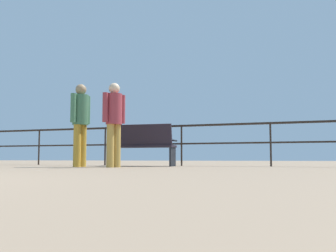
% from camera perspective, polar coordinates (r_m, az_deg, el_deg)
% --- Properties ---
extents(pier_railing, '(19.52, 0.05, 1.02)m').
position_cam_1_polar(pier_railing, '(10.04, -3.87, -1.52)').
color(pier_railing, black).
rests_on(pier_railing, ground_plane).
extents(bench_near_left, '(1.61, 0.76, 0.98)m').
position_cam_1_polar(bench_near_left, '(9.13, -4.00, -2.59)').
color(bench_near_left, black).
rests_on(bench_near_left, ground_plane).
extents(person_by_bench, '(0.34, 0.53, 1.76)m').
position_cam_1_polar(person_by_bench, '(8.08, -8.00, 1.09)').
color(person_by_bench, '#B2893B').
rests_on(person_by_bench, ground_plane).
extents(person_at_railing, '(0.35, 0.58, 1.81)m').
position_cam_1_polar(person_at_railing, '(8.61, -12.83, 1.00)').
color(person_at_railing, '#B3882A').
rests_on(person_at_railing, ground_plane).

